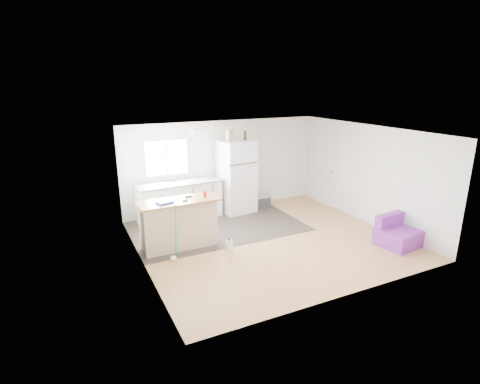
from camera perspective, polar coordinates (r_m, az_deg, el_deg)
name	(u,v)px	position (r m, az deg, el deg)	size (l,w,h in m)	color
room	(270,188)	(7.99, 4.63, 0.61)	(5.51, 5.01, 2.41)	#9B6941
vinyl_zone	(217,226)	(9.13, -3.50, -5.24)	(4.05, 2.50, 0.00)	#312A24
window	(167,158)	(9.57, -11.12, 5.17)	(1.18, 0.06, 0.98)	white
interior_door	(326,169)	(10.79, 12.94, 3.43)	(0.11, 0.92, 2.10)	white
ceiling_fixture	(196,130)	(8.33, -6.71, 9.36)	(0.30, 0.30, 0.07)	white
kitchen_cabinets	(180,200)	(9.58, -9.18, -1.26)	(2.20, 0.79, 1.25)	white
peninsula	(179,224)	(7.96, -9.31, -4.76)	(1.70, 0.67, 1.04)	tan
refrigerator	(237,177)	(9.92, -0.52, 2.37)	(0.92, 0.88, 1.91)	white
cooler	(261,201)	(10.45, 3.29, -1.35)	(0.47, 0.32, 0.35)	#313134
purple_seat	(396,235)	(8.71, 22.74, -6.04)	(0.85, 0.82, 0.63)	#782C92
cleaner_jug	(229,246)	(7.77, -1.66, -8.22)	(0.14, 0.11, 0.31)	silver
mop	(174,249)	(7.50, -10.00, -8.60)	(0.22, 0.33, 1.17)	green
red_cup	(205,194)	(7.94, -5.37, -0.29)	(0.08, 0.08, 0.12)	red
blue_tray	(165,202)	(7.66, -11.43, -1.52)	(0.30, 0.22, 0.04)	#1515C6
tool_a	(188,197)	(7.95, -7.87, -0.69)	(0.14, 0.05, 0.03)	black
tool_b	(185,200)	(7.71, -8.39, -1.29)	(0.10, 0.04, 0.03)	black
cardboard_box	(230,136)	(9.56, -1.51, 8.58)	(0.20, 0.10, 0.30)	tan
bottle_left	(245,135)	(9.77, 0.81, 8.60)	(0.07, 0.07, 0.25)	#38200A
bottle_right	(245,135)	(9.79, 0.80, 8.62)	(0.07, 0.07, 0.25)	#38200A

